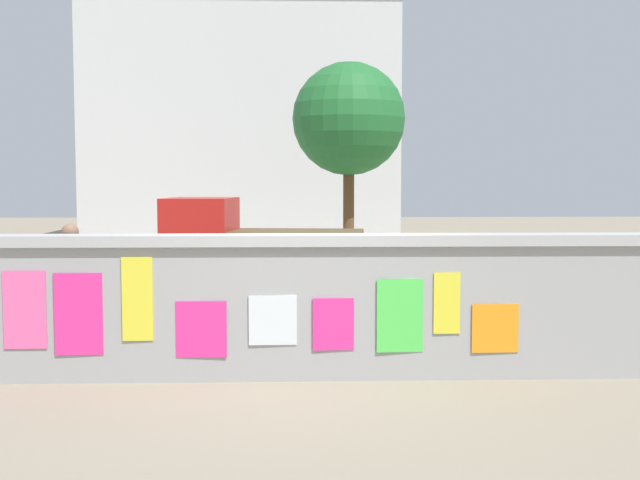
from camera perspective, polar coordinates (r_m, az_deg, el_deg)
name	(u,v)px	position (r m, az deg, el deg)	size (l,w,h in m)	color
ground	(296,284)	(16.81, -1.72, -3.15)	(60.00, 60.00, 0.00)	gray
poster_wall	(299,305)	(8.77, -1.49, -4.64)	(7.88, 0.42, 1.59)	#9D9D9D
auto_rickshaw_truck	(254,249)	(14.80, -4.75, -0.67)	(3.75, 1.90, 1.85)	black
motorcycle	(379,313)	(10.38, 4.21, -5.24)	(1.90, 0.56, 0.87)	black
bicycle_near	(250,304)	(11.75, -5.00, -4.60)	(1.71, 0.44, 0.95)	black
bicycle_far	(460,294)	(12.93, 9.98, -3.83)	(1.70, 0.44, 0.95)	black
person_walking	(71,272)	(10.87, -17.32, -2.20)	(0.48, 0.48, 1.62)	#3F994C
tree_roadside	(349,120)	(20.63, 2.07, 8.57)	(2.88, 2.88, 5.18)	brown
building_background	(245,119)	(29.85, -5.39, 8.60)	(11.07, 6.41, 8.81)	silver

